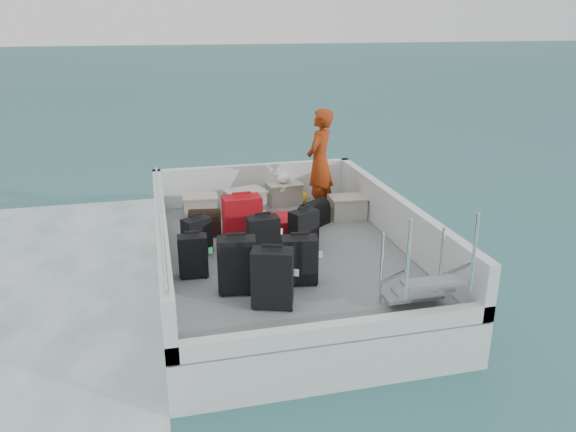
# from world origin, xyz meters

# --- Properties ---
(ground) EXTENTS (160.00, 160.00, 0.00)m
(ground) POSITION_xyz_m (0.00, 0.00, 0.00)
(ground) COLOR #15464B
(ground) RESTS_ON ground
(ferry_hull) EXTENTS (3.60, 5.00, 0.60)m
(ferry_hull) POSITION_xyz_m (0.00, 0.00, 0.30)
(ferry_hull) COLOR silver
(ferry_hull) RESTS_ON ground
(deck) EXTENTS (3.30, 4.70, 0.02)m
(deck) POSITION_xyz_m (0.00, 0.00, 0.61)
(deck) COLOR slate
(deck) RESTS_ON ferry_hull
(deck_fittings) EXTENTS (3.60, 5.00, 0.90)m
(deck_fittings) POSITION_xyz_m (0.35, -0.32, 0.99)
(deck_fittings) COLOR silver
(deck_fittings) RESTS_ON deck
(suitcase_0) EXTENTS (0.50, 0.33, 0.72)m
(suitcase_0) POSITION_xyz_m (-0.87, -1.11, 0.98)
(suitcase_0) COLOR black
(suitcase_0) RESTS_ON deck
(suitcase_1) EXTENTS (0.39, 0.23, 0.57)m
(suitcase_1) POSITION_xyz_m (-1.36, -0.52, 0.90)
(suitcase_1) COLOR black
(suitcase_1) RESTS_ON deck
(suitcase_2) EXTENTS (0.45, 0.39, 0.56)m
(suitcase_2) POSITION_xyz_m (-1.25, 0.17, 0.90)
(suitcase_2) COLOR black
(suitcase_2) RESTS_ON deck
(suitcase_3) EXTENTS (0.54, 0.41, 0.72)m
(suitcase_3) POSITION_xyz_m (-0.53, -1.57, 0.98)
(suitcase_3) COLOR black
(suitcase_3) RESTS_ON deck
(suitcase_4) EXTENTS (0.45, 0.29, 0.64)m
(suitcase_4) POSITION_xyz_m (-0.37, -0.22, 0.94)
(suitcase_4) COLOR black
(suitcase_4) RESTS_ON deck
(suitcase_5) EXTENTS (0.56, 0.35, 0.76)m
(suitcase_5) POSITION_xyz_m (-0.56, 0.38, 1.00)
(suitcase_5) COLOR #9E0C15
(suitcase_5) RESTS_ON deck
(suitcase_6) EXTENTS (0.48, 0.33, 0.63)m
(suitcase_6) POSITION_xyz_m (-0.07, -1.04, 0.93)
(suitcase_6) COLOR black
(suitcase_6) RESTS_ON deck
(suitcase_7) EXTENTS (0.47, 0.39, 0.58)m
(suitcase_7) POSITION_xyz_m (0.29, 0.07, 0.91)
(suitcase_7) COLOR black
(suitcase_7) RESTS_ON deck
(suitcase_8) EXTENTS (0.93, 0.68, 0.34)m
(suitcase_8) POSITION_xyz_m (0.03, 0.56, 0.79)
(suitcase_8) COLOR #9E0C15
(suitcase_8) RESTS_ON deck
(duffel_0) EXTENTS (0.53, 0.37, 0.32)m
(duffel_0) POSITION_xyz_m (-1.06, 0.95, 0.78)
(duffel_0) COLOR black
(duffel_0) RESTS_ON deck
(duffel_1) EXTENTS (0.50, 0.34, 0.32)m
(duffel_1) POSITION_xyz_m (-0.41, 0.94, 0.78)
(duffel_1) COLOR black
(duffel_1) RESTS_ON deck
(duffel_2) EXTENTS (0.59, 0.55, 0.32)m
(duffel_2) POSITION_xyz_m (0.72, 0.97, 0.78)
(duffel_2) COLOR black
(duffel_2) RESTS_ON deck
(crate_0) EXTENTS (0.57, 0.41, 0.33)m
(crate_0) POSITION_xyz_m (-1.04, 1.86, 0.79)
(crate_0) COLOR #ABA595
(crate_0) RESTS_ON deck
(crate_1) EXTENTS (0.71, 0.57, 0.38)m
(crate_1) POSITION_xyz_m (-0.28, 1.84, 0.81)
(crate_1) COLOR #ABA595
(crate_1) RESTS_ON deck
(crate_2) EXTENTS (0.62, 0.45, 0.35)m
(crate_2) POSITION_xyz_m (0.50, 2.20, 0.80)
(crate_2) COLOR #ABA595
(crate_2) RESTS_ON deck
(crate_3) EXTENTS (0.60, 0.43, 0.34)m
(crate_3) POSITION_xyz_m (1.37, 1.17, 0.79)
(crate_3) COLOR #ABA595
(crate_3) RESTS_ON deck
(yellow_bag) EXTENTS (0.28, 0.26, 0.22)m
(yellow_bag) POSITION_xyz_m (0.80, 2.17, 0.73)
(yellow_bag) COLOR gold
(yellow_bag) RESTS_ON deck
(white_bag) EXTENTS (0.24, 0.24, 0.18)m
(white_bag) POSITION_xyz_m (0.50, 2.20, 1.06)
(white_bag) COLOR white
(white_bag) RESTS_ON crate_2
(passenger) EXTENTS (0.76, 0.79, 1.80)m
(passenger) POSITION_xyz_m (0.97, 1.56, 1.52)
(passenger) COLOR #C44012
(passenger) RESTS_ON deck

